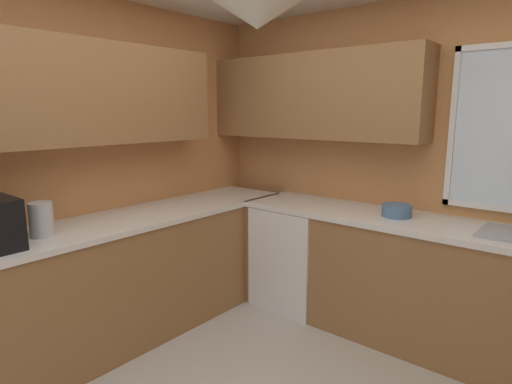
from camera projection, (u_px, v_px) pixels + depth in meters
name	position (u px, v px, depth m)	size (l,w,h in m)	color
room_shell	(264.00, 105.00, 2.42)	(3.65, 3.81, 2.57)	#C6844C
counter_run_left	(98.00, 287.00, 3.00)	(0.65, 3.42, 0.92)	olive
counter_run_back	(413.00, 281.00, 3.11)	(2.74, 0.65, 0.92)	olive
dishwasher	(297.00, 255.00, 3.72)	(0.60, 0.60, 0.87)	white
kettle	(41.00, 219.00, 2.61)	(0.14, 0.14, 0.21)	#B7B7BC
bowl	(397.00, 211.00, 3.11)	(0.21, 0.21, 0.09)	#4C7099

